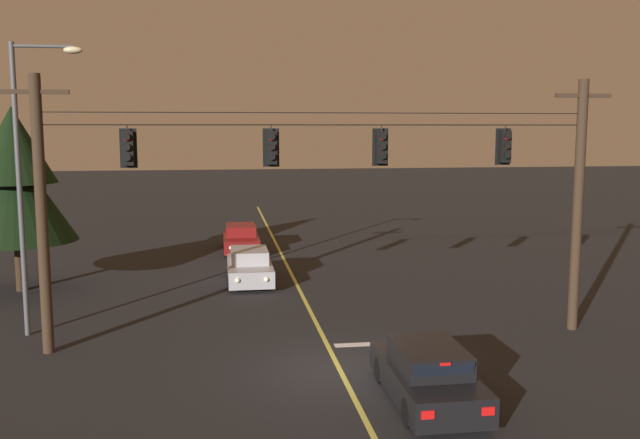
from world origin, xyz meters
TOP-DOWN VIEW (x-y plane):
  - ground_plane at (0.00, 0.00)m, footprint 180.00×180.00m
  - lane_centre_stripe at (0.00, 8.69)m, footprint 0.14×60.00m
  - stop_bar_paint at (1.90, 2.09)m, footprint 3.40×0.36m
  - signal_span_assembly at (0.00, 2.69)m, footprint 17.91×0.32m
  - traffic_light_leftmost at (-5.64, 2.67)m, footprint 0.48×0.41m
  - traffic_light_left_inner at (-1.58, 2.67)m, footprint 0.48×0.41m
  - traffic_light_centre at (1.70, 2.67)m, footprint 0.48×0.41m
  - traffic_light_right_inner at (5.57, 2.67)m, footprint 0.48×0.41m
  - car_waiting_near_lane at (1.67, -2.37)m, footprint 1.80×4.33m
  - car_oncoming_lead at (-1.90, 11.05)m, footprint 1.80×4.42m
  - car_oncoming_trailing at (-2.02, 18.44)m, footprint 1.80×4.42m
  - street_lamp_corner at (-8.83, 4.55)m, footprint 2.11×0.30m
  - tree_verge_near at (-10.96, 10.80)m, footprint 4.58×4.58m

SIDE VIEW (x-z plane):
  - ground_plane at x=0.00m, z-range 0.00..0.00m
  - lane_centre_stripe at x=0.00m, z-range 0.00..0.01m
  - stop_bar_paint at x=1.90m, z-range 0.00..0.01m
  - car_oncoming_lead at x=-1.90m, z-range -0.05..1.34m
  - car_oncoming_trailing at x=-2.02m, z-range -0.05..1.34m
  - car_waiting_near_lane at x=1.67m, z-range -0.05..1.34m
  - signal_span_assembly at x=0.00m, z-range 0.15..8.06m
  - tree_verge_near at x=-10.96m, z-range 0.74..8.00m
  - street_lamp_corner at x=-8.83m, z-range 0.83..9.78m
  - traffic_light_leftmost at x=-5.64m, z-range 5.24..6.46m
  - traffic_light_left_inner at x=-1.58m, z-range 5.24..6.46m
  - traffic_light_centre at x=1.70m, z-range 5.24..6.46m
  - traffic_light_right_inner at x=5.57m, z-range 5.24..6.46m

